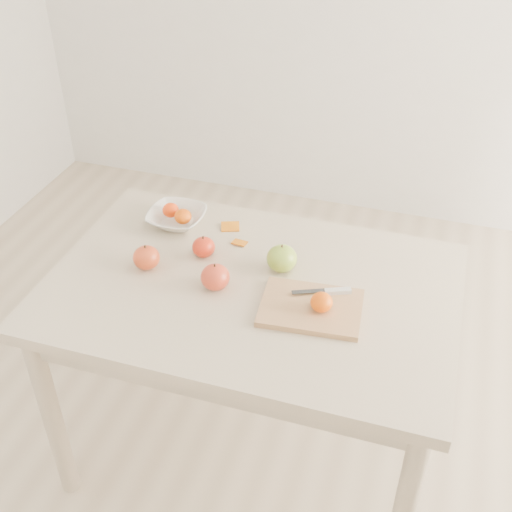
% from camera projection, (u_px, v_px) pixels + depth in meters
% --- Properties ---
extents(ground, '(3.50, 3.50, 0.00)m').
position_uv_depth(ground, '(252.00, 446.00, 2.33)').
color(ground, '#C6B293').
rests_on(ground, ground).
extents(table, '(1.20, 0.80, 0.75)m').
position_uv_depth(table, '(251.00, 310.00, 1.94)').
color(table, beige).
rests_on(table, ground).
extents(cutting_board, '(0.30, 0.23, 0.02)m').
position_uv_depth(cutting_board, '(311.00, 308.00, 1.79)').
color(cutting_board, tan).
rests_on(cutting_board, table).
extents(board_tangerine, '(0.06, 0.06, 0.05)m').
position_uv_depth(board_tangerine, '(321.00, 302.00, 1.75)').
color(board_tangerine, '#E75708').
rests_on(board_tangerine, cutting_board).
extents(fruit_bowl, '(0.19, 0.19, 0.05)m').
position_uv_depth(fruit_bowl, '(177.00, 218.00, 2.13)').
color(fruit_bowl, white).
rests_on(fruit_bowl, table).
extents(bowl_tangerine_near, '(0.05, 0.05, 0.05)m').
position_uv_depth(bowl_tangerine_near, '(171.00, 210.00, 2.14)').
color(bowl_tangerine_near, '#E13B07').
rests_on(bowl_tangerine_near, fruit_bowl).
extents(bowl_tangerine_far, '(0.06, 0.06, 0.05)m').
position_uv_depth(bowl_tangerine_far, '(183.00, 216.00, 2.10)').
color(bowl_tangerine_far, '#DE5407').
rests_on(bowl_tangerine_far, fruit_bowl).
extents(orange_peel_a, '(0.07, 0.06, 0.01)m').
position_uv_depth(orange_peel_a, '(230.00, 228.00, 2.12)').
color(orange_peel_a, '#CA6A0E').
rests_on(orange_peel_a, table).
extents(orange_peel_b, '(0.05, 0.04, 0.01)m').
position_uv_depth(orange_peel_b, '(240.00, 243.00, 2.05)').
color(orange_peel_b, '#CB670E').
rests_on(orange_peel_b, table).
extents(paring_knife, '(0.16, 0.08, 0.01)m').
position_uv_depth(paring_knife, '(333.00, 291.00, 1.82)').
color(paring_knife, silver).
rests_on(paring_knife, cutting_board).
extents(apple_green, '(0.09, 0.09, 0.08)m').
position_uv_depth(apple_green, '(282.00, 258.00, 1.92)').
color(apple_green, '#5D8D18').
rests_on(apple_green, table).
extents(apple_red_a, '(0.07, 0.07, 0.06)m').
position_uv_depth(apple_red_a, '(204.00, 247.00, 1.98)').
color(apple_red_a, '#93030A').
rests_on(apple_red_a, table).
extents(apple_red_d, '(0.08, 0.08, 0.07)m').
position_uv_depth(apple_red_d, '(146.00, 258.00, 1.93)').
color(apple_red_d, '#9C070D').
rests_on(apple_red_d, table).
extents(apple_red_e, '(0.09, 0.09, 0.08)m').
position_uv_depth(apple_red_e, '(215.00, 277.00, 1.85)').
color(apple_red_e, '#A11B19').
rests_on(apple_red_e, table).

